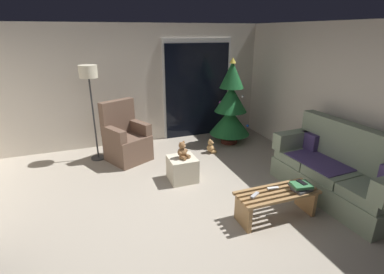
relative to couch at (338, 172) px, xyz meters
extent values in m
plane|color=#9E9384|center=(-2.32, 0.29, -0.40)|extent=(7.00, 7.00, 0.00)
cube|color=beige|center=(-2.32, 3.35, 0.85)|extent=(5.72, 0.12, 2.50)
cube|color=beige|center=(0.54, 0.29, 0.85)|extent=(0.12, 6.00, 2.50)
cube|color=silver|center=(-0.95, 3.28, 0.70)|extent=(1.60, 0.02, 2.20)
cube|color=black|center=(-0.95, 3.26, 0.65)|extent=(1.50, 0.02, 2.10)
cube|color=gray|center=(-0.07, -0.01, -0.23)|extent=(0.85, 1.93, 0.34)
cube|color=gray|center=(-0.06, -0.63, 0.01)|extent=(0.71, 0.63, 0.14)
cube|color=gray|center=(-0.09, -0.01, 0.01)|extent=(0.71, 0.63, 0.14)
cube|color=gray|center=(-0.12, 0.61, 0.01)|extent=(0.71, 0.63, 0.14)
cube|color=gray|center=(0.23, 0.01, 0.38)|extent=(0.29, 1.91, 0.60)
cube|color=gray|center=(-0.11, 0.86, 0.22)|extent=(0.77, 0.24, 0.28)
cube|color=#47386B|center=(-0.12, 0.24, 0.09)|extent=(0.64, 0.93, 0.02)
cube|color=#47386B|center=(0.06, 0.70, 0.22)|extent=(0.14, 0.33, 0.28)
cube|color=#9E7547|center=(-1.16, -0.32, -0.03)|extent=(1.10, 0.05, 0.04)
cube|color=#9E7547|center=(-1.16, -0.23, -0.03)|extent=(1.10, 0.05, 0.04)
cube|color=#9E7547|center=(-1.16, -0.14, -0.03)|extent=(1.10, 0.05, 0.04)
cube|color=#9E7547|center=(-1.16, -0.06, -0.03)|extent=(1.10, 0.05, 0.04)
cube|color=#9E7547|center=(-1.16, 0.03, -0.03)|extent=(1.10, 0.05, 0.04)
cube|color=#9E7547|center=(-1.65, -0.14, -0.22)|extent=(0.05, 0.36, 0.36)
cube|color=#9E7547|center=(-0.67, -0.14, -0.22)|extent=(0.05, 0.36, 0.36)
cube|color=silver|center=(-1.17, -0.07, 0.00)|extent=(0.16, 0.07, 0.02)
cube|color=#ADADB2|center=(-1.49, -0.13, 0.00)|extent=(0.16, 0.12, 0.02)
cube|color=#4C4C51|center=(-0.84, -0.23, 0.01)|extent=(0.25, 0.21, 0.03)
cube|color=#4C4C51|center=(-0.85, -0.20, 0.04)|extent=(0.28, 0.23, 0.03)
cube|color=#337042|center=(-0.85, -0.22, 0.07)|extent=(0.27, 0.23, 0.04)
cube|color=black|center=(-0.83, -0.20, 0.09)|extent=(0.08, 0.15, 0.01)
cylinder|color=#4C1E19|center=(-0.47, 2.52, -0.35)|extent=(0.36, 0.36, 0.10)
cylinder|color=brown|center=(-0.47, 2.52, -0.24)|extent=(0.08, 0.08, 0.12)
cone|color=#195628|center=(-0.47, 2.52, 0.10)|extent=(0.87, 0.87, 0.55)
cone|color=#195628|center=(-0.47, 2.52, 0.60)|extent=(0.69, 0.69, 0.55)
cone|color=#195628|center=(-0.47, 2.52, 1.10)|extent=(0.51, 0.51, 0.55)
sphere|color=white|center=(-0.18, 2.60, 0.45)|extent=(0.06, 0.06, 0.06)
sphere|color=gold|center=(-0.14, 2.57, 0.32)|extent=(0.06, 0.06, 0.06)
sphere|color=blue|center=(-0.20, 2.24, 0.05)|extent=(0.06, 0.06, 0.06)
sphere|color=#B233A5|center=(-0.59, 2.80, 0.46)|extent=(0.06, 0.06, 0.06)
sphere|color=white|center=(-0.29, 2.36, 0.66)|extent=(0.06, 0.06, 0.06)
sphere|color=red|center=(-0.16, 2.59, 0.36)|extent=(0.06, 0.06, 0.06)
sphere|color=white|center=(-0.30, 2.58, 0.96)|extent=(0.06, 0.06, 0.06)
sphere|color=red|center=(-0.15, 2.79, -0.02)|extent=(0.06, 0.06, 0.06)
sphere|color=red|center=(-0.32, 2.56, 1.02)|extent=(0.06, 0.06, 0.06)
cone|color=#EAD14C|center=(-0.47, 2.52, 1.39)|extent=(0.14, 0.14, 0.12)
cube|color=brown|center=(-2.70, 2.37, -0.24)|extent=(0.91, 0.91, 0.31)
cube|color=brown|center=(-2.70, 2.37, 0.00)|extent=(0.91, 0.91, 0.18)
cube|color=brown|center=(-2.82, 2.62, 0.41)|extent=(0.68, 0.45, 0.64)
cube|color=brown|center=(-2.44, 2.48, 0.20)|extent=(0.39, 0.58, 0.22)
cube|color=brown|center=(-2.94, 2.23, 0.20)|extent=(0.39, 0.58, 0.22)
cylinder|color=#2D2D30|center=(-3.25, 2.66, -0.39)|extent=(0.28, 0.28, 0.02)
cylinder|color=#2D2D30|center=(-3.25, 2.66, 0.40)|extent=(0.03, 0.03, 1.55)
cylinder|color=beige|center=(-3.25, 2.66, 1.27)|extent=(0.32, 0.32, 0.22)
cube|color=beige|center=(-1.99, 1.27, -0.20)|extent=(0.44, 0.44, 0.40)
cylinder|color=brown|center=(-1.91, 1.24, 0.03)|extent=(0.11, 0.13, 0.06)
cylinder|color=brown|center=(-2.00, 1.19, 0.03)|extent=(0.11, 0.13, 0.06)
sphere|color=brown|center=(-1.99, 1.27, 0.10)|extent=(0.15, 0.15, 0.15)
sphere|color=brown|center=(-1.99, 1.27, 0.22)|extent=(0.11, 0.11, 0.11)
sphere|color=#A37A51|center=(-1.96, 1.22, 0.21)|extent=(0.04, 0.04, 0.04)
sphere|color=brown|center=(-1.95, 1.29, 0.27)|extent=(0.04, 0.04, 0.04)
sphere|color=brown|center=(-2.02, 1.25, 0.27)|extent=(0.04, 0.04, 0.04)
sphere|color=brown|center=(-1.91, 1.29, 0.11)|extent=(0.06, 0.06, 0.06)
sphere|color=brown|center=(-2.04, 1.21, 0.11)|extent=(0.06, 0.06, 0.06)
cylinder|color=tan|center=(-1.02, 2.19, -0.37)|extent=(0.12, 0.08, 0.06)
cylinder|color=tan|center=(-1.04, 2.09, -0.37)|extent=(0.12, 0.08, 0.06)
sphere|color=tan|center=(-1.09, 2.15, -0.30)|extent=(0.15, 0.15, 0.15)
sphere|color=tan|center=(-1.09, 2.15, -0.18)|extent=(0.11, 0.11, 0.11)
sphere|color=tan|center=(-1.04, 2.15, -0.19)|extent=(0.04, 0.04, 0.04)
sphere|color=tan|center=(-1.08, 2.19, -0.13)|extent=(0.04, 0.04, 0.04)
sphere|color=tan|center=(-1.09, 2.12, -0.13)|extent=(0.04, 0.04, 0.04)
sphere|color=tan|center=(-1.06, 2.22, -0.29)|extent=(0.06, 0.06, 0.06)
sphere|color=tan|center=(-1.08, 2.08, -0.29)|extent=(0.06, 0.06, 0.06)
camera|label=1|loc=(-3.32, -2.82, 1.95)|focal=27.00mm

